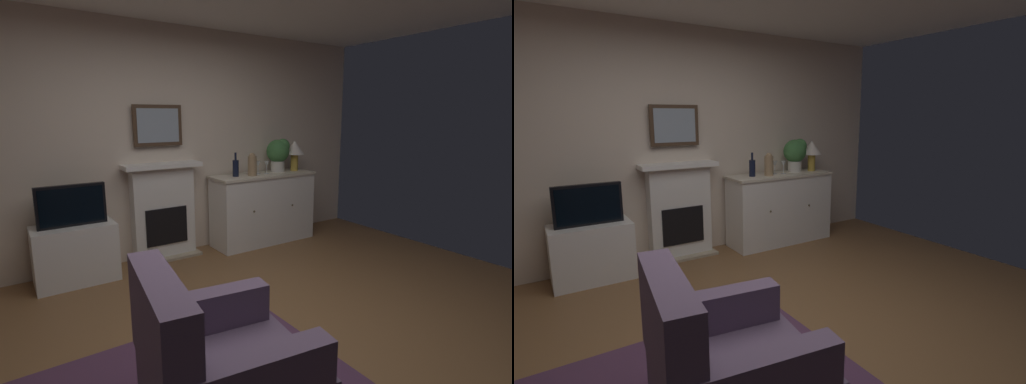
% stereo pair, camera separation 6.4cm
% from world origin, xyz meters
% --- Properties ---
extents(ground_plane, '(5.99, 4.56, 0.10)m').
position_xyz_m(ground_plane, '(0.00, 0.00, -0.05)').
color(ground_plane, brown).
rests_on(ground_plane, ground).
extents(wall_rear, '(5.99, 0.06, 2.61)m').
position_xyz_m(wall_rear, '(0.00, 2.25, 1.31)').
color(wall_rear, beige).
rests_on(wall_rear, ground_plane).
extents(fireplace_unit, '(0.87, 0.30, 1.10)m').
position_xyz_m(fireplace_unit, '(0.06, 2.12, 0.55)').
color(fireplace_unit, white).
rests_on(fireplace_unit, ground_plane).
extents(framed_picture, '(0.55, 0.04, 0.45)m').
position_xyz_m(framed_picture, '(0.06, 2.17, 1.51)').
color(framed_picture, '#473323').
extents(sideboard_cabinet, '(1.37, 0.49, 0.89)m').
position_xyz_m(sideboard_cabinet, '(1.33, 1.95, 0.45)').
color(sideboard_cabinet, white).
rests_on(sideboard_cabinet, ground_plane).
extents(table_lamp, '(0.26, 0.26, 0.40)m').
position_xyz_m(table_lamp, '(1.84, 1.95, 1.17)').
color(table_lamp, '#B79338').
rests_on(table_lamp, sideboard_cabinet).
extents(wine_bottle, '(0.08, 0.08, 0.29)m').
position_xyz_m(wine_bottle, '(0.93, 1.96, 1.00)').
color(wine_bottle, black).
rests_on(wine_bottle, sideboard_cabinet).
extents(wine_glass_left, '(0.07, 0.07, 0.16)m').
position_xyz_m(wine_glass_left, '(1.27, 1.97, 1.02)').
color(wine_glass_left, silver).
rests_on(wine_glass_left, sideboard_cabinet).
extents(wine_glass_center, '(0.07, 0.07, 0.16)m').
position_xyz_m(wine_glass_center, '(1.38, 1.93, 1.02)').
color(wine_glass_center, silver).
rests_on(wine_glass_center, sideboard_cabinet).
extents(vase_decorative, '(0.11, 0.11, 0.28)m').
position_xyz_m(vase_decorative, '(1.13, 1.90, 1.03)').
color(vase_decorative, '#9E7F5B').
rests_on(vase_decorative, sideboard_cabinet).
extents(tv_cabinet, '(0.75, 0.42, 0.58)m').
position_xyz_m(tv_cabinet, '(-0.91, 1.96, 0.29)').
color(tv_cabinet, white).
rests_on(tv_cabinet, ground_plane).
extents(tv_set, '(0.62, 0.07, 0.40)m').
position_xyz_m(tv_set, '(-0.91, 1.94, 0.78)').
color(tv_set, black).
rests_on(tv_set, tv_cabinet).
extents(potted_plant_small, '(0.30, 0.30, 0.43)m').
position_xyz_m(potted_plant_small, '(1.61, 1.99, 1.15)').
color(potted_plant_small, beige).
rests_on(potted_plant_small, sideboard_cabinet).
extents(armchair, '(0.91, 0.87, 0.92)m').
position_xyz_m(armchair, '(-0.67, -0.50, 0.38)').
color(armchair, '#604C66').
rests_on(armchair, ground_plane).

